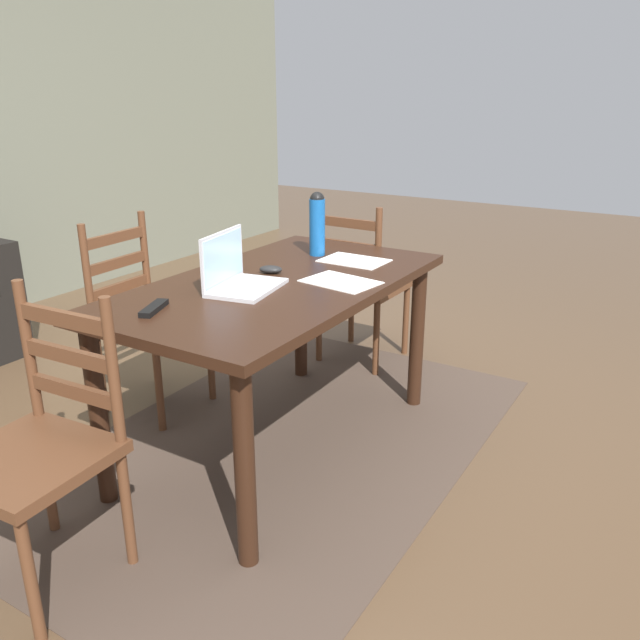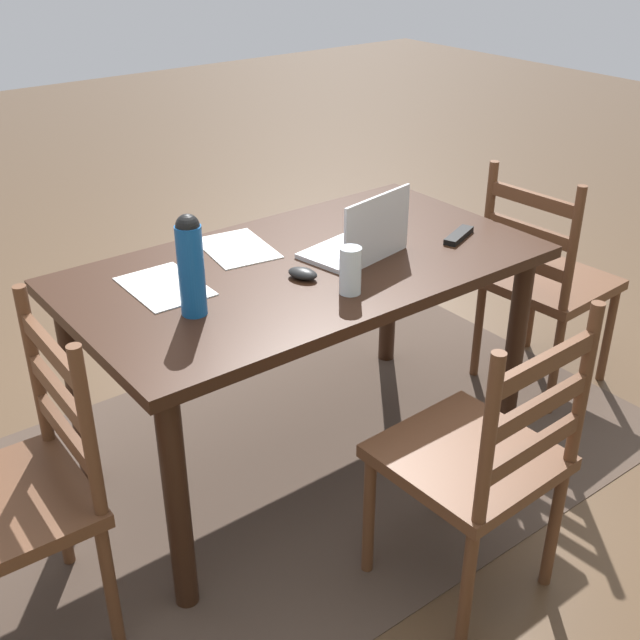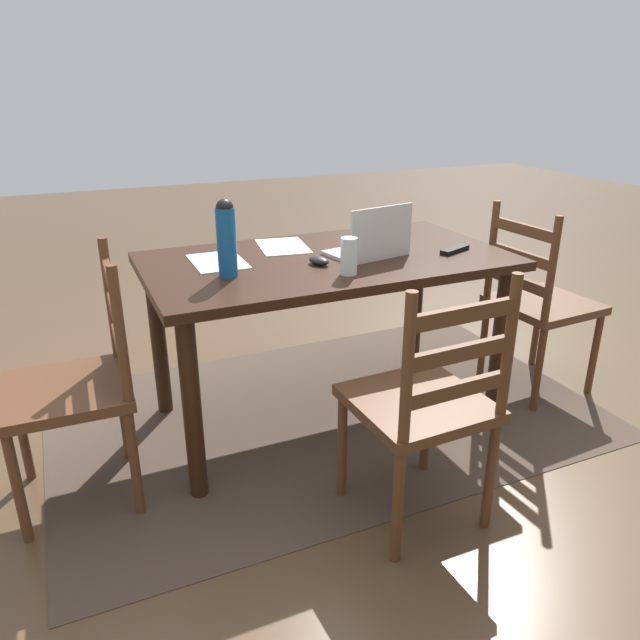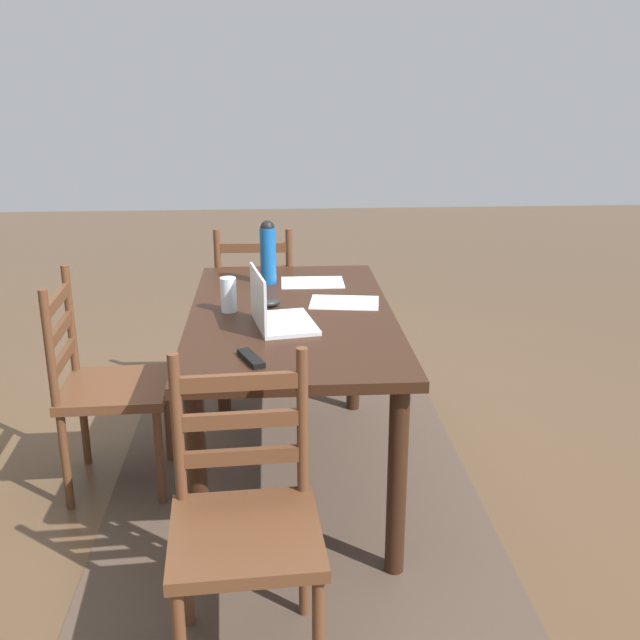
% 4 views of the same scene
% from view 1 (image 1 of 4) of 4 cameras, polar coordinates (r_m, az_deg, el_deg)
% --- Properties ---
extents(ground_plane, '(14.00, 14.00, 0.00)m').
position_cam_1_polar(ground_plane, '(3.01, -3.41, -10.89)').
color(ground_plane, brown).
extents(area_rug, '(2.50, 1.57, 0.01)m').
position_cam_1_polar(area_rug, '(3.01, -3.41, -10.84)').
color(area_rug, '#47382D').
rests_on(area_rug, ground).
extents(dining_table, '(1.55, 0.85, 0.78)m').
position_cam_1_polar(dining_table, '(2.73, -3.69, 1.39)').
color(dining_table, black).
rests_on(dining_table, ground).
extents(chair_left_far, '(0.47, 0.47, 0.95)m').
position_cam_1_polar(chair_left_far, '(2.24, -23.49, -10.49)').
color(chair_left_far, '#56331E').
rests_on(chair_left_far, ground).
extents(chair_right_far, '(0.45, 0.45, 0.95)m').
position_cam_1_polar(chair_right_far, '(3.75, 3.58, 3.10)').
color(chair_right_far, '#56331E').
rests_on(chair_right_far, ground).
extents(chair_far_head, '(0.46, 0.46, 0.95)m').
position_cam_1_polar(chair_far_head, '(3.30, -15.05, 0.11)').
color(chair_far_head, '#56331E').
rests_on(chair_far_head, ground).
extents(laptop, '(0.35, 0.28, 0.23)m').
position_cam_1_polar(laptop, '(2.59, -7.38, 3.99)').
color(laptop, silver).
rests_on(laptop, dining_table).
extents(water_bottle, '(0.07, 0.07, 0.30)m').
position_cam_1_polar(water_bottle, '(3.09, -0.25, 8.58)').
color(water_bottle, '#145199').
rests_on(water_bottle, dining_table).
extents(drinking_glass, '(0.07, 0.07, 0.15)m').
position_cam_1_polar(drinking_glass, '(2.85, -7.78, 5.75)').
color(drinking_glass, silver).
rests_on(drinking_glass, dining_table).
extents(computer_mouse, '(0.09, 0.12, 0.03)m').
position_cam_1_polar(computer_mouse, '(2.81, -4.36, 4.47)').
color(computer_mouse, black).
rests_on(computer_mouse, dining_table).
extents(tv_remote, '(0.17, 0.10, 0.02)m').
position_cam_1_polar(tv_remote, '(2.39, -14.42, 1.02)').
color(tv_remote, black).
rests_on(tv_remote, dining_table).
extents(paper_stack_left, '(0.21, 0.30, 0.00)m').
position_cam_1_polar(paper_stack_left, '(3.01, 3.03, 5.24)').
color(paper_stack_left, white).
rests_on(paper_stack_left, dining_table).
extents(paper_stack_right, '(0.25, 0.32, 0.00)m').
position_cam_1_polar(paper_stack_right, '(2.67, 1.84, 3.38)').
color(paper_stack_right, white).
rests_on(paper_stack_right, dining_table).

